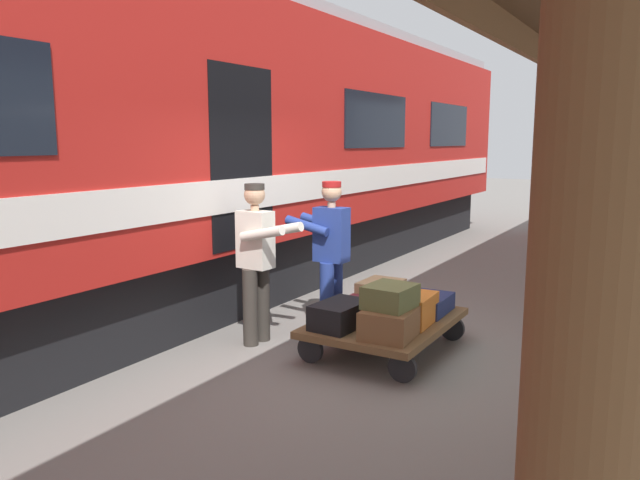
% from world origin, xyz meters
% --- Properties ---
extents(ground_plane, '(60.00, 60.00, 0.00)m').
position_xyz_m(ground_plane, '(0.00, 0.00, 0.00)').
color(ground_plane, slate).
extents(train_car, '(3.02, 19.65, 4.00)m').
position_xyz_m(train_car, '(3.38, 0.00, 2.06)').
color(train_car, '#B21E19').
rests_on(train_car, ground_plane).
extents(luggage_cart, '(1.23, 1.70, 0.34)m').
position_xyz_m(luggage_cart, '(0.17, -0.10, 0.29)').
color(luggage_cart, brown).
rests_on(luggage_cart, ground_plane).
extents(suitcase_burgundy_valise, '(0.44, 0.49, 0.16)m').
position_xyz_m(suitcase_burgundy_valise, '(0.44, -0.10, 0.42)').
color(suitcase_burgundy_valise, maroon).
rests_on(suitcase_burgundy_valise, luggage_cart).
extents(suitcase_tan_vintage, '(0.40, 0.51, 0.27)m').
position_xyz_m(suitcase_tan_vintage, '(0.44, -0.57, 0.48)').
color(suitcase_tan_vintage, tan).
rests_on(suitcase_tan_vintage, luggage_cart).
extents(suitcase_brown_leather, '(0.49, 0.65, 0.27)m').
position_xyz_m(suitcase_brown_leather, '(-0.10, 0.37, 0.47)').
color(suitcase_brown_leather, brown).
rests_on(suitcase_brown_leather, luggage_cart).
extents(suitcase_navy_fabric, '(0.44, 0.61, 0.18)m').
position_xyz_m(suitcase_navy_fabric, '(-0.10, -0.57, 0.43)').
color(suitcase_navy_fabric, navy).
rests_on(suitcase_navy_fabric, luggage_cart).
extents(suitcase_black_hardshell, '(0.43, 0.63, 0.24)m').
position_xyz_m(suitcase_black_hardshell, '(0.44, 0.37, 0.46)').
color(suitcase_black_hardshell, black).
rests_on(suitcase_black_hardshell, luggage_cart).
extents(suitcase_orange_carryall, '(0.45, 0.57, 0.29)m').
position_xyz_m(suitcase_orange_carryall, '(-0.10, -0.10, 0.49)').
color(suitcase_orange_carryall, '#CC6B23').
rests_on(suitcase_orange_carryall, luggage_cart).
extents(suitcase_olive_duffel, '(0.43, 0.48, 0.21)m').
position_xyz_m(suitcase_olive_duffel, '(-0.08, 0.36, 0.71)').
color(suitcase_olive_duffel, brown).
rests_on(suitcase_olive_duffel, suitcase_brown_leather).
extents(porter_in_overalls, '(0.67, 0.42, 1.70)m').
position_xyz_m(porter_in_overalls, '(0.97, -0.35, 0.93)').
color(porter_in_overalls, navy).
rests_on(porter_in_overalls, ground_plane).
extents(porter_by_door, '(0.68, 0.45, 1.70)m').
position_xyz_m(porter_by_door, '(1.44, 0.36, 0.93)').
color(porter_by_door, '#332D28').
rests_on(porter_by_door, ground_plane).
extents(baggage_tug, '(1.19, 1.76, 1.30)m').
position_xyz_m(baggage_tug, '(-0.77, -8.68, 0.63)').
color(baggage_tug, '#B21E19').
rests_on(baggage_tug, ground_plane).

